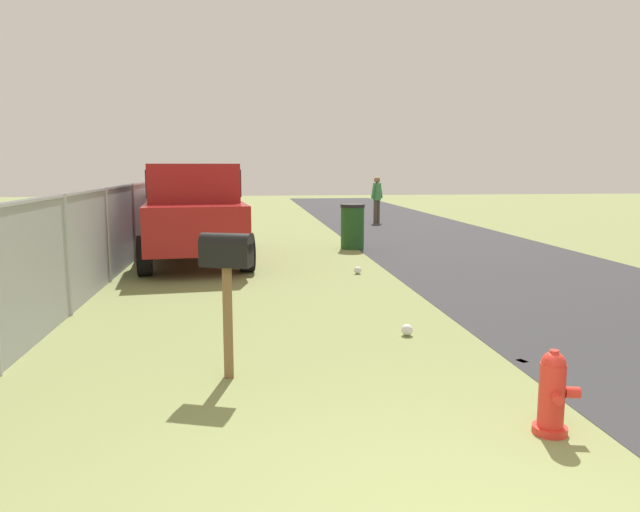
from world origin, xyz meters
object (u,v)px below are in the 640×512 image
object	(u,v)px
pickup_truck	(193,211)
pedestrian	(377,196)
mailbox	(227,263)
trash_bin	(352,226)
fire_hydrant	(552,394)

from	to	relation	value
pickup_truck	pedestrian	size ratio (longest dim) A/B	3.06
mailbox	trash_bin	bearing A→B (deg)	1.48
mailbox	pedestrian	distance (m)	16.51
trash_bin	mailbox	bearing A→B (deg)	162.72
pickup_truck	mailbox	bearing A→B (deg)	0.93
pickup_truck	trash_bin	bearing A→B (deg)	108.16
mailbox	pickup_truck	xyz separation A→B (m)	(7.32, 0.93, -0.03)
pickup_truck	pedestrian	distance (m)	10.27
pickup_truck	pedestrian	bearing A→B (deg)	139.11
mailbox	pedestrian	size ratio (longest dim) A/B	0.85
mailbox	fire_hydrant	bearing A→B (deg)	-103.23
mailbox	pickup_truck	distance (m)	7.37
trash_bin	pedestrian	bearing A→B (deg)	-17.18
fire_hydrant	pickup_truck	size ratio (longest dim) A/B	0.13
trash_bin	pedestrian	distance (m)	7.08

